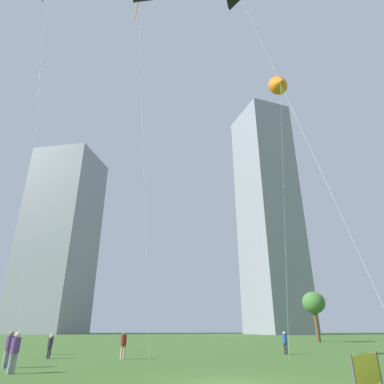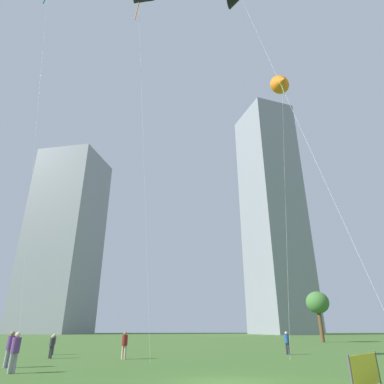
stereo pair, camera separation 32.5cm
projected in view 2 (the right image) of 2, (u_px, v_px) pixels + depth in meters
name	position (u px, v px, depth m)	size (l,w,h in m)	color
person_standing_0	(287.00, 341.00, 27.08)	(0.39, 0.39, 1.76)	#2D2D33
person_standing_1	(10.00, 346.00, 18.27)	(0.42, 0.42, 1.88)	gray
person_standing_2	(52.00, 345.00, 23.63)	(0.34, 0.34, 1.55)	#2D2D33
person_standing_3	(15.00, 349.00, 15.99)	(0.41, 0.41, 1.85)	gray
person_standing_4	(53.00, 342.00, 26.92)	(0.35, 0.35, 1.60)	#3F593F
person_standing_5	(125.00, 343.00, 23.09)	(0.40, 0.40, 1.80)	tan
kite_flying_3	(282.00, 82.00, 40.28)	(6.19, 8.43, 31.80)	silver
park_tree_0	(318.00, 303.00, 51.28)	(3.51, 3.51, 7.43)	brown
distant_highrise_0	(272.00, 210.00, 125.59)	(16.84, 20.72, 88.45)	gray
distant_highrise_1	(65.00, 237.00, 131.69)	(23.25, 23.38, 72.04)	gray
event_banner	(365.00, 370.00, 11.58)	(2.03, 1.87, 1.21)	#4C4C4C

